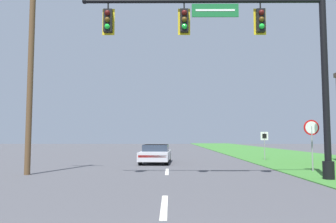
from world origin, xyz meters
The scene contains 7 objects.
grass_verge_right centered at (10.50, 30.00, 0.02)m, with size 10.00×110.00×0.04m.
road_center_line centered at (0.00, 22.00, 0.01)m, with size 0.16×34.80×0.01m.
signal_mast centered at (3.70, 10.89, 5.11)m, with size 10.10×0.47×8.11m.
car_ahead centered at (-0.79, 19.45, 0.60)m, with size 2.03×4.65×1.19m.
stop_sign centered at (7.13, 14.01, 1.86)m, with size 0.76×0.07×2.50m.
route_sign_post centered at (7.06, 21.85, 1.53)m, with size 0.55×0.06×2.03m.
utility_pole_near centered at (-6.29, 12.66, 5.16)m, with size 1.80×0.26×10.00m.
Camera 1 is at (0.14, -2.17, 1.69)m, focal length 35.00 mm.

